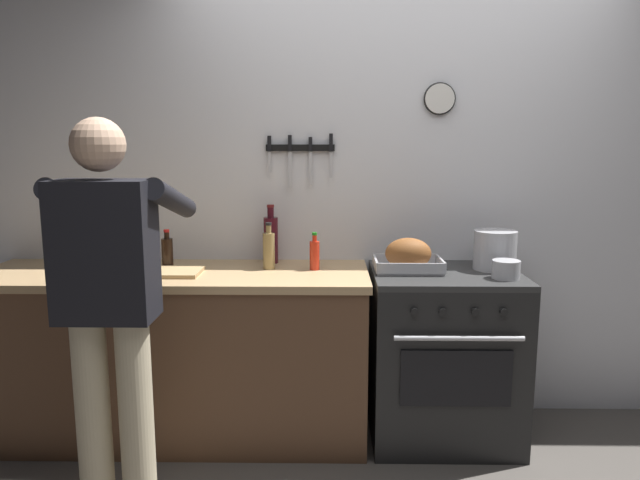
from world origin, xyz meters
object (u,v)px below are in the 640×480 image
stock_pot (495,250)px  bottle_soy_sauce (167,252)px  bottle_vinegar (269,250)px  cutting_board (165,272)px  saucepan (506,269)px  person_cook (109,295)px  roasting_pan (408,256)px  bottle_hot_sauce (315,254)px  stove (443,355)px  bottle_wine_red (271,239)px

stock_pot → bottle_soy_sauce: (-1.74, 0.01, -0.02)m
bottle_vinegar → cutting_board: bearing=-166.2°
stock_pot → saucepan: stock_pot is taller
saucepan → cutting_board: bearing=177.4°
person_cook → saucepan: person_cook is taller
roasting_pan → bottle_hot_sauce: bottle_hot_sauce is taller
person_cook → cutting_board: 0.63m
cutting_board → stove: bearing=2.5°
saucepan → cutting_board: size_ratio=0.38×
stock_pot → bottle_vinegar: (-1.19, -0.01, 0.00)m
person_cook → saucepan: bearing=-79.9°
cutting_board → bottle_wine_red: bottle_wine_red is taller
bottle_hot_sauce → stock_pot: bearing=1.5°
cutting_board → bottle_soy_sauce: size_ratio=1.73×
bottle_wine_red → bottle_soy_sauce: 0.56m
bottle_wine_red → bottle_soy_sauce: (-0.54, -0.14, -0.05)m
cutting_board → bottle_soy_sauce: bottle_soy_sauce is taller
bottle_vinegar → bottle_hot_sauce: bearing=-3.8°
bottle_soy_sauce → bottle_hot_sauce: bearing=-2.4°
bottle_vinegar → bottle_hot_sauce: 0.24m
cutting_board → saucepan: bearing=-2.6°
person_cook → roasting_pan: size_ratio=4.72×
bottle_soy_sauce → bottle_vinegar: bearing=-1.8°
bottle_soy_sauce → bottle_vinegar: bottle_vinegar is taller
stove → cutting_board: size_ratio=2.50×
roasting_pan → bottle_wine_red: size_ratio=1.08×
saucepan → bottle_hot_sauce: 0.97m
stock_pot → cutting_board: size_ratio=0.62×
saucepan → stock_pot: bearing=89.2°
bottle_soy_sauce → bottle_vinegar: size_ratio=0.84×
person_cook → roasting_pan: bearing=-68.5°
stock_pot → saucepan: bearing=-90.8°
person_cook → stock_pot: bearing=-73.8°
bottle_soy_sauce → person_cook: bearing=-92.0°
stove → bottle_hot_sauce: 0.87m
bottle_vinegar → roasting_pan: bearing=-3.2°
cutting_board → stock_pot: bearing=4.5°
bottle_vinegar → saucepan: bearing=-9.8°
saucepan → bottle_soy_sauce: 1.75m
stock_pot → bottle_hot_sauce: bearing=-178.5°
bottle_wine_red → bottle_hot_sauce: size_ratio=1.63×
person_cook → stock_pot: 1.92m
bottle_wine_red → bottle_vinegar: bearing=-88.4°
person_cook → bottle_vinegar: (0.57, 0.75, 0.05)m
saucepan → bottle_wine_red: bottle_wine_red is taller
cutting_board → bottle_vinegar: 0.54m
stock_pot → bottle_hot_sauce: 0.95m
stove → roasting_pan: size_ratio=2.56×
roasting_pan → cutting_board: (-1.25, -0.09, -0.07)m
person_cook → bottle_vinegar: person_cook is taller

